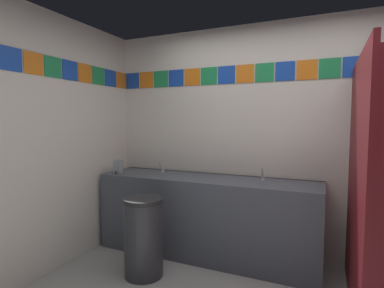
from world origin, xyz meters
name	(u,v)px	position (x,y,z in m)	size (l,w,h in m)	color
wall_back	(274,140)	(0.00, 1.53, 1.27)	(3.83, 0.09, 2.54)	silver
wall_side	(23,144)	(-1.96, 0.00, 1.27)	(0.09, 2.98, 2.54)	silver
vanity_counter	(206,216)	(-0.67, 1.19, 0.44)	(2.40, 0.59, 0.87)	#4C515B
faucet_left	(162,168)	(-1.27, 1.28, 0.92)	(0.04, 0.10, 0.14)	silver
faucet_right	(263,176)	(-0.07, 1.28, 0.92)	(0.04, 0.10, 0.14)	silver
soap_dispenser	(118,167)	(-1.70, 1.02, 0.95)	(0.09, 0.09, 0.16)	gray
trash_bin	(144,237)	(-1.04, 0.54, 0.38)	(0.38, 0.38, 0.75)	#333338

